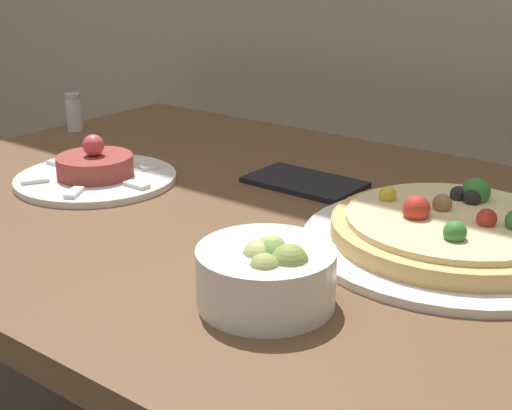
{
  "coord_description": "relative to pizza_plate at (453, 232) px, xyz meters",
  "views": [
    {
      "loc": [
        0.44,
        -0.32,
        1.07
      ],
      "look_at": [
        -0.06,
        0.33,
        0.78
      ],
      "focal_mm": 50.0,
      "sensor_mm": 36.0,
      "label": 1
    }
  ],
  "objects": [
    {
      "name": "small_bowl",
      "position": [
        -0.09,
        -0.25,
        0.01
      ],
      "size": [
        0.14,
        0.14,
        0.07
      ],
      "color": "white",
      "rests_on": "dining_table"
    },
    {
      "name": "napkin",
      "position": [
        -0.27,
        0.09,
        -0.01
      ],
      "size": [
        0.17,
        0.1,
        0.01
      ],
      "color": "black",
      "rests_on": "dining_table"
    },
    {
      "name": "pizza_plate",
      "position": [
        0.0,
        0.0,
        0.0
      ],
      "size": [
        0.36,
        0.36,
        0.07
      ],
      "color": "white",
      "rests_on": "dining_table"
    },
    {
      "name": "tartare_plate",
      "position": [
        -0.53,
        -0.09,
        -0.0
      ],
      "size": [
        0.24,
        0.24,
        0.07
      ],
      "color": "white",
      "rests_on": "dining_table"
    },
    {
      "name": "dining_table",
      "position": [
        -0.15,
        -0.04,
        -0.11
      ],
      "size": [
        1.42,
        0.82,
        0.74
      ],
      "color": "brown",
      "rests_on": "ground_plane"
    },
    {
      "name": "salt_shaker",
      "position": [
        -0.81,
        0.09,
        0.02
      ],
      "size": [
        0.03,
        0.03,
        0.07
      ],
      "color": "silver",
      "rests_on": "dining_table"
    }
  ]
}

